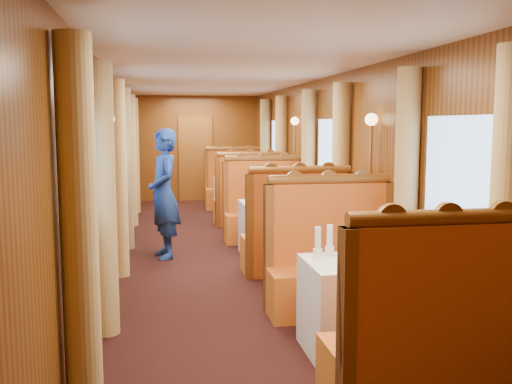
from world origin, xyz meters
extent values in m
cube|color=brown|center=(0.00, 5.97, 1.00)|extent=(0.80, 0.04, 2.00)
cube|color=white|center=(0.75, -3.50, 0.38)|extent=(1.05, 0.72, 0.75)
cube|color=#AC3313|center=(0.75, -4.45, 0.23)|extent=(1.30, 0.55, 0.45)
cube|color=#AC3313|center=(0.75, -4.67, 0.85)|extent=(1.30, 0.12, 0.80)
cylinder|color=brown|center=(0.75, -4.67, 1.29)|extent=(1.23, 0.10, 0.10)
cube|color=#AC3313|center=(0.75, -2.55, 0.23)|extent=(1.30, 0.55, 0.45)
cube|color=#AC3313|center=(0.75, -2.33, 0.85)|extent=(1.30, 0.12, 0.80)
cylinder|color=brown|center=(0.75, -2.33, 1.29)|extent=(1.23, 0.10, 0.10)
cube|color=white|center=(0.75, 0.00, 0.38)|extent=(1.05, 0.72, 0.75)
cube|color=#AC3313|center=(0.75, -0.95, 0.23)|extent=(1.30, 0.55, 0.45)
cube|color=#AC3313|center=(0.75, -1.17, 0.85)|extent=(1.30, 0.12, 0.80)
cylinder|color=brown|center=(0.75, -1.17, 1.29)|extent=(1.23, 0.10, 0.10)
cube|color=#AC3313|center=(0.75, 0.95, 0.23)|extent=(1.30, 0.55, 0.45)
cube|color=#AC3313|center=(0.75, 1.17, 0.85)|extent=(1.30, 0.12, 0.80)
cylinder|color=brown|center=(0.75, 1.17, 1.29)|extent=(1.23, 0.10, 0.10)
cube|color=white|center=(0.75, 3.50, 0.38)|extent=(1.05, 0.72, 0.75)
cube|color=#AC3313|center=(0.75, 2.55, 0.23)|extent=(1.30, 0.55, 0.45)
cube|color=#AC3313|center=(0.75, 2.33, 0.85)|extent=(1.30, 0.12, 0.80)
cylinder|color=brown|center=(0.75, 2.33, 1.29)|extent=(1.23, 0.10, 0.10)
cube|color=#AC3313|center=(0.75, 4.45, 0.23)|extent=(1.30, 0.55, 0.45)
cube|color=#AC3313|center=(0.75, 4.67, 0.85)|extent=(1.30, 0.12, 0.80)
cylinder|color=brown|center=(0.75, 4.67, 1.29)|extent=(1.23, 0.10, 0.10)
cube|color=silver|center=(0.66, -3.57, 0.76)|extent=(0.39, 0.33, 0.01)
cylinder|color=white|center=(1.01, -3.59, 0.76)|extent=(0.22, 0.22, 0.01)
cylinder|color=white|center=(0.34, -3.37, 0.79)|extent=(0.08, 0.08, 0.08)
cylinder|color=white|center=(0.34, -3.37, 0.92)|extent=(0.05, 0.05, 0.18)
cylinder|color=white|center=(0.46, -3.30, 0.79)|extent=(0.08, 0.08, 0.08)
cylinder|color=white|center=(0.46, -3.30, 0.92)|extent=(0.05, 0.05, 0.18)
cylinder|color=silver|center=(0.75, -0.01, 0.82)|extent=(0.06, 0.06, 0.14)
cylinder|color=silver|center=(0.78, 3.48, 0.82)|extent=(0.06, 0.06, 0.14)
cylinder|color=tan|center=(-1.38, -4.28, 1.18)|extent=(0.22, 0.22, 2.35)
cylinder|color=tan|center=(-1.38, -2.72, 1.18)|extent=(0.22, 0.22, 2.35)
cylinder|color=tan|center=(1.38, -4.28, 1.18)|extent=(0.22, 0.22, 2.35)
cylinder|color=tan|center=(1.38, -2.72, 1.18)|extent=(0.22, 0.22, 2.35)
cylinder|color=tan|center=(-1.38, -0.78, 1.18)|extent=(0.22, 0.22, 2.35)
cylinder|color=tan|center=(-1.38, 0.78, 1.18)|extent=(0.22, 0.22, 2.35)
cylinder|color=tan|center=(1.38, -0.78, 1.18)|extent=(0.22, 0.22, 2.35)
cylinder|color=tan|center=(1.38, 0.78, 1.18)|extent=(0.22, 0.22, 2.35)
cylinder|color=tan|center=(-1.38, 2.72, 1.18)|extent=(0.22, 0.22, 2.35)
cylinder|color=tan|center=(-1.38, 4.28, 1.18)|extent=(0.22, 0.22, 2.35)
cylinder|color=tan|center=(1.38, 2.72, 1.18)|extent=(0.22, 0.22, 2.35)
cylinder|color=tan|center=(1.38, 4.28, 1.18)|extent=(0.22, 0.22, 2.35)
cylinder|color=#BF8C3F|center=(-1.40, -1.75, 0.93)|extent=(0.04, 0.04, 1.85)
sphere|color=#FFD18C|center=(-1.40, -1.75, 1.88)|extent=(0.14, 0.14, 0.14)
cylinder|color=#BF8C3F|center=(1.40, -1.75, 0.93)|extent=(0.04, 0.04, 1.85)
sphere|color=#FFD18C|center=(1.40, -1.75, 1.88)|extent=(0.14, 0.14, 0.14)
cylinder|color=#BF8C3F|center=(-1.40, 1.75, 0.93)|extent=(0.04, 0.04, 1.85)
sphere|color=#FFD18C|center=(-1.40, 1.75, 1.88)|extent=(0.14, 0.14, 0.14)
cylinder|color=#BF8C3F|center=(1.40, 1.75, 0.93)|extent=(0.04, 0.04, 1.85)
sphere|color=#FFD18C|center=(1.40, 1.75, 1.88)|extent=(0.14, 0.14, 0.14)
imported|color=navy|center=(-0.83, 0.11, 0.89)|extent=(0.55, 0.72, 1.77)
cube|color=beige|center=(0.75, 0.84, 0.75)|extent=(0.40, 0.24, 0.55)
sphere|color=tan|center=(0.75, 0.84, 1.11)|extent=(0.20, 0.20, 0.20)
cube|color=beige|center=(0.75, 0.67, 0.52)|extent=(0.36, 0.30, 0.14)
camera|label=1|loc=(-0.92, -7.71, 1.83)|focal=40.00mm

